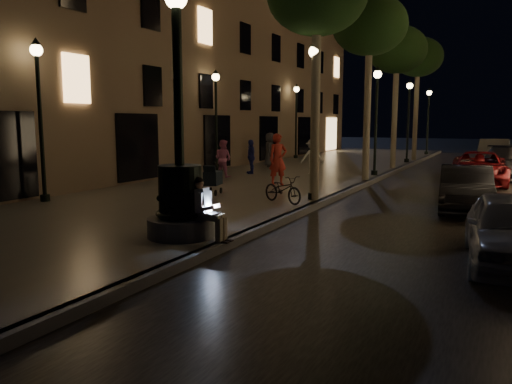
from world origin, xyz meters
The scene contains 28 objects.
ground centered at (0.00, 15.00, 0.00)m, with size 120.00×120.00×0.00m, color black.
cobble_lane centered at (3.00, 15.00, 0.01)m, with size 6.00×45.00×0.02m, color black.
promenade centered at (-4.00, 15.00, 0.10)m, with size 8.00×45.00×0.20m, color slate.
curb_strip centered at (0.00, 15.00, 0.10)m, with size 0.25×45.00×0.20m, color #59595B.
building_left centered at (-12.00, 18.00, 7.50)m, with size 8.00×36.00×15.00m, color #866B54.
fountain_lamppost centered at (-1.00, 2.00, 1.21)m, with size 1.40×1.40×5.21m.
seated_man_laptop centered at (-0.39, 2.00, 0.88)m, with size 0.91×0.31×1.28m.
tree_second centered at (-0.20, 14.00, 6.33)m, with size 3.00×3.00×7.40m.
tree_third centered at (-0.30, 20.00, 6.14)m, with size 3.00×3.00×7.20m.
tree_far centered at (-0.22, 26.00, 6.43)m, with size 3.00×3.00×7.50m.
lamp_curb_a centered at (-0.30, 8.00, 3.24)m, with size 0.36×0.36×4.81m.
lamp_curb_b centered at (-0.30, 16.00, 3.24)m, with size 0.36×0.36×4.81m.
lamp_curb_c centered at (-0.30, 24.00, 3.24)m, with size 0.36×0.36×4.81m.
lamp_curb_d centered at (-0.30, 32.00, 3.24)m, with size 0.36×0.36×4.81m.
lamp_left_a centered at (-7.40, 4.00, 3.24)m, with size 0.36×0.36×4.81m.
lamp_left_b centered at (-7.40, 14.00, 3.24)m, with size 0.36×0.36×4.81m.
lamp_left_c centered at (-7.40, 24.00, 3.24)m, with size 0.36×0.36×4.81m.
stroller centered at (-3.58, 7.46, 0.75)m, with size 0.62×1.08×1.09m.
car_second centered at (4.00, 9.11, 0.66)m, with size 1.39×3.98×1.31m, color black.
car_third centered at (4.00, 16.16, 0.67)m, with size 2.23×4.84×1.35m, color maroon.
car_rear centered at (4.95, 19.00, 0.73)m, with size 2.06×5.06×1.47m, color #333238.
car_fifth centered at (4.29, 26.90, 0.77)m, with size 1.63×4.68×1.54m, color #A4A49F.
pedestrian_red centered at (-2.67, 10.64, 1.17)m, with size 0.71×0.47×1.95m, color #B62D24.
pedestrian_pink centered at (-5.90, 12.07, 1.01)m, with size 0.78×0.61×1.61m, color #CB6B9E.
pedestrian_white centered at (-2.95, 15.07, 0.99)m, with size 1.03×0.59×1.59m, color silver.
pedestrian_blue centered at (-5.54, 13.98, 0.98)m, with size 0.92×0.38×1.57m, color navy.
pedestrian_dark centered at (-6.23, 17.50, 1.10)m, with size 0.88×0.57×1.81m, color #38383D.
bicycle centered at (-0.85, 6.96, 0.61)m, with size 0.54×1.56×0.82m, color black.
Camera 1 is at (5.02, -6.43, 2.59)m, focal length 35.00 mm.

